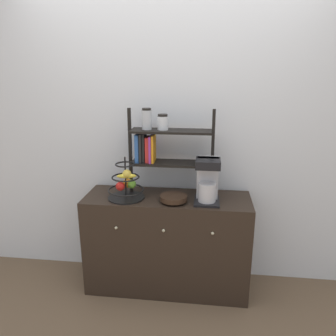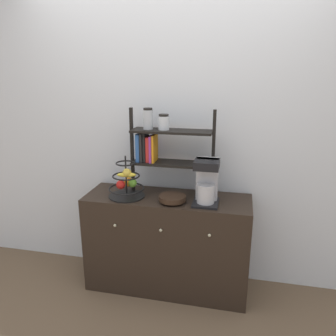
% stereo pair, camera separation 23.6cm
% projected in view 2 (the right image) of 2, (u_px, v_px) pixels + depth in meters
% --- Properties ---
extents(ground_plane, '(12.00, 12.00, 0.00)m').
position_uv_depth(ground_plane, '(161.00, 301.00, 2.64)').
color(ground_plane, brown).
extents(wall_back, '(7.00, 0.05, 2.60)m').
position_uv_depth(wall_back, '(174.00, 132.00, 2.73)').
color(wall_back, silver).
rests_on(wall_back, ground_plane).
extents(sideboard, '(1.33, 0.46, 0.82)m').
position_uv_depth(sideboard, '(167.00, 243.00, 2.74)').
color(sideboard, black).
rests_on(sideboard, ground_plane).
extents(coffee_maker, '(0.19, 0.23, 0.34)m').
position_uv_depth(coffee_maker, '(207.00, 181.00, 2.47)').
color(coffee_maker, black).
rests_on(coffee_maker, sideboard).
extents(fruit_stand, '(0.29, 0.29, 0.34)m').
position_uv_depth(fruit_stand, '(127.00, 183.00, 2.60)').
color(fruit_stand, black).
rests_on(fruit_stand, sideboard).
extents(wooden_bowl, '(0.21, 0.21, 0.05)m').
position_uv_depth(wooden_bowl, '(172.00, 198.00, 2.51)').
color(wooden_bowl, black).
rests_on(wooden_bowl, sideboard).
extents(shelf_hutch, '(0.68, 0.20, 0.70)m').
position_uv_depth(shelf_hutch, '(160.00, 143.00, 2.58)').
color(shelf_hutch, black).
rests_on(shelf_hutch, sideboard).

